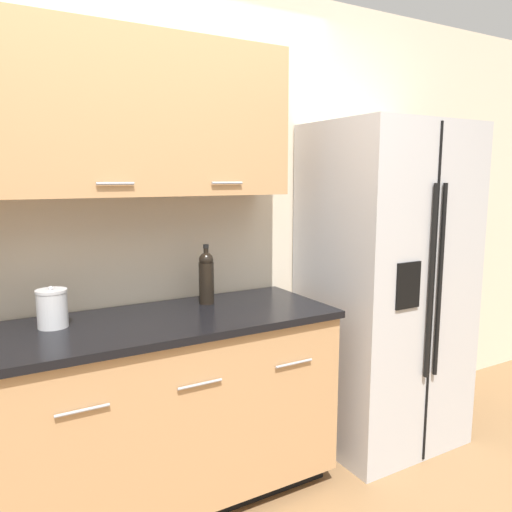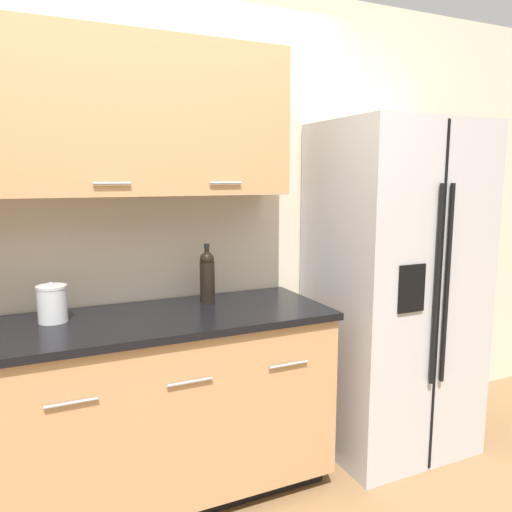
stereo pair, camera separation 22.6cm
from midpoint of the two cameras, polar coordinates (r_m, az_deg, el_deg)
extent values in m
cube|color=beige|center=(2.63, -12.49, 2.79)|extent=(10.00, 0.05, 2.60)
cube|color=tan|center=(2.43, -14.48, 15.22)|extent=(1.77, 0.32, 0.72)
cylinder|color=#99999E|center=(2.24, -13.37, 8.08)|extent=(0.16, 0.01, 0.01)
cylinder|color=#99999E|center=(2.41, -0.78, 8.36)|extent=(0.16, 0.01, 0.01)
cube|color=black|center=(2.76, -12.37, -24.93)|extent=(1.95, 0.54, 0.09)
cube|color=tan|center=(2.50, -12.52, -16.87)|extent=(1.99, 0.62, 0.81)
cube|color=black|center=(2.34, -12.81, -7.67)|extent=(2.01, 0.64, 0.03)
cylinder|color=#99999E|center=(2.08, -17.41, -15.81)|extent=(0.20, 0.01, 0.01)
cylinder|color=#99999E|center=(2.18, -4.53, -14.22)|extent=(0.20, 0.01, 0.01)
cylinder|color=#99999E|center=(2.38, 6.56, -12.27)|extent=(0.20, 0.01, 0.01)
cube|color=#B2B2B5|center=(3.01, 17.44, -3.64)|extent=(0.83, 0.70, 1.87)
cube|color=black|center=(2.77, 22.39, -5.01)|extent=(0.01, 0.01, 1.84)
cylinder|color=black|center=(2.71, 22.22, -3.24)|extent=(0.02, 0.02, 1.03)
cylinder|color=black|center=(2.77, 23.22, -3.08)|extent=(0.02, 0.02, 1.03)
cube|color=black|center=(2.62, 19.76, -3.54)|extent=(0.16, 0.01, 0.24)
cylinder|color=black|center=(2.58, -3.11, -3.02)|extent=(0.08, 0.08, 0.22)
sphere|color=black|center=(2.56, -3.13, -0.37)|extent=(0.07, 0.07, 0.07)
cylinder|color=black|center=(2.55, -3.13, 0.14)|extent=(0.02, 0.02, 0.07)
cylinder|color=black|center=(2.55, -3.14, 1.17)|extent=(0.03, 0.03, 0.02)
cylinder|color=#B7B7BA|center=(2.38, -19.77, -5.33)|extent=(0.13, 0.13, 0.15)
cylinder|color=#B7B7BA|center=(2.36, -19.88, -3.36)|extent=(0.13, 0.13, 0.01)
sphere|color=#B7B7BA|center=(2.36, -19.89, -3.08)|extent=(0.02, 0.02, 0.02)
camera|label=1|loc=(0.11, -87.44, 0.40)|focal=35.00mm
camera|label=2|loc=(0.11, 92.56, -0.40)|focal=35.00mm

